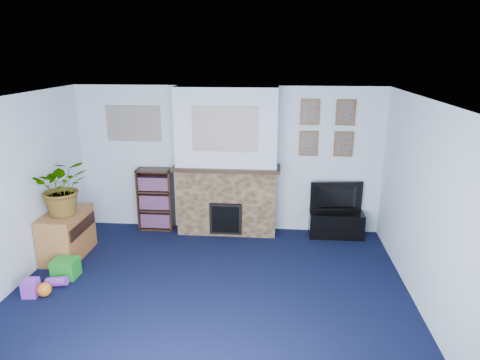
# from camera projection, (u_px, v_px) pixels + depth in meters

# --- Properties ---
(floor) EXTENTS (5.00, 4.50, 0.01)m
(floor) POSITION_uv_depth(u_px,v_px,m) (208.00, 299.00, 5.24)
(floor) COLOR black
(floor) RESTS_ON ground
(ceiling) EXTENTS (5.00, 4.50, 0.01)m
(ceiling) POSITION_uv_depth(u_px,v_px,m) (203.00, 101.00, 4.55)
(ceiling) COLOR white
(ceiling) RESTS_ON wall_back
(wall_back) EXTENTS (5.00, 0.04, 2.40)m
(wall_back) POSITION_uv_depth(u_px,v_px,m) (228.00, 160.00, 7.04)
(wall_back) COLOR silver
(wall_back) RESTS_ON ground
(wall_front) EXTENTS (5.00, 0.04, 2.40)m
(wall_front) POSITION_uv_depth(u_px,v_px,m) (149.00, 328.00, 2.75)
(wall_front) COLOR silver
(wall_front) RESTS_ON ground
(wall_right) EXTENTS (0.04, 4.50, 2.40)m
(wall_right) POSITION_uv_depth(u_px,v_px,m) (431.00, 214.00, 4.69)
(wall_right) COLOR silver
(wall_right) RESTS_ON ground
(chimney_breast) EXTENTS (1.72, 0.50, 2.40)m
(chimney_breast) POSITION_uv_depth(u_px,v_px,m) (227.00, 164.00, 6.85)
(chimney_breast) COLOR brown
(chimney_breast) RESTS_ON ground
(collage_main) EXTENTS (1.00, 0.03, 0.68)m
(collage_main) POSITION_uv_depth(u_px,v_px,m) (225.00, 129.00, 6.48)
(collage_main) COLOR gray
(collage_main) RESTS_ON chimney_breast
(collage_left) EXTENTS (0.90, 0.03, 0.58)m
(collage_left) POSITION_uv_depth(u_px,v_px,m) (134.00, 124.00, 6.99)
(collage_left) COLOR gray
(collage_left) RESTS_ON wall_back
(portrait_tl) EXTENTS (0.30, 0.03, 0.40)m
(portrait_tl) POSITION_uv_depth(u_px,v_px,m) (310.00, 112.00, 6.69)
(portrait_tl) COLOR brown
(portrait_tl) RESTS_ON wall_back
(portrait_tr) EXTENTS (0.30, 0.03, 0.40)m
(portrait_tr) POSITION_uv_depth(u_px,v_px,m) (346.00, 113.00, 6.64)
(portrait_tr) COLOR brown
(portrait_tr) RESTS_ON wall_back
(portrait_bl) EXTENTS (0.30, 0.03, 0.40)m
(portrait_bl) POSITION_uv_depth(u_px,v_px,m) (309.00, 143.00, 6.83)
(portrait_bl) COLOR brown
(portrait_bl) RESTS_ON wall_back
(portrait_br) EXTENTS (0.30, 0.03, 0.40)m
(portrait_br) POSITION_uv_depth(u_px,v_px,m) (343.00, 144.00, 6.78)
(portrait_br) COLOR brown
(portrait_br) RESTS_ON wall_back
(tv_stand) EXTENTS (0.87, 0.37, 0.41)m
(tv_stand) POSITION_uv_depth(u_px,v_px,m) (336.00, 223.00, 6.97)
(tv_stand) COLOR black
(tv_stand) RESTS_ON ground
(television) EXTENTS (0.86, 0.22, 0.49)m
(television) POSITION_uv_depth(u_px,v_px,m) (338.00, 198.00, 6.86)
(television) COLOR black
(television) RESTS_ON tv_stand
(bookshelf) EXTENTS (0.58, 0.28, 1.05)m
(bookshelf) POSITION_uv_depth(u_px,v_px,m) (156.00, 200.00, 7.21)
(bookshelf) COLOR black
(bookshelf) RESTS_ON ground
(sideboard) EXTENTS (0.49, 0.88, 0.68)m
(sideboard) POSITION_uv_depth(u_px,v_px,m) (67.00, 234.00, 6.26)
(sideboard) COLOR #9C6132
(sideboard) RESTS_ON ground
(potted_plant) EXTENTS (0.93, 0.89, 0.81)m
(potted_plant) POSITION_uv_depth(u_px,v_px,m) (63.00, 187.00, 5.99)
(potted_plant) COLOR #26661E
(potted_plant) RESTS_ON sideboard
(mantel_clock) EXTENTS (0.11, 0.06, 0.15)m
(mantel_clock) POSITION_uv_depth(u_px,v_px,m) (222.00, 162.00, 6.80)
(mantel_clock) COLOR gold
(mantel_clock) RESTS_ON chimney_breast
(mantel_candle) EXTENTS (0.05, 0.05, 0.16)m
(mantel_candle) POSITION_uv_depth(u_px,v_px,m) (245.00, 162.00, 6.77)
(mantel_candle) COLOR #B2BFC6
(mantel_candle) RESTS_ON chimney_breast
(mantel_teddy) EXTENTS (0.12, 0.12, 0.12)m
(mantel_teddy) POSITION_uv_depth(u_px,v_px,m) (195.00, 162.00, 6.84)
(mantel_teddy) COLOR slate
(mantel_teddy) RESTS_ON chimney_breast
(mantel_can) EXTENTS (0.06, 0.06, 0.11)m
(mantel_can) POSITION_uv_depth(u_px,v_px,m) (271.00, 164.00, 6.74)
(mantel_can) COLOR purple
(mantel_can) RESTS_ON chimney_breast
(green_crate) EXTENTS (0.33, 0.26, 0.26)m
(green_crate) POSITION_uv_depth(u_px,v_px,m) (66.00, 267.00, 5.72)
(green_crate) COLOR #198C26
(green_crate) RESTS_ON ground
(toy_ball) EXTENTS (0.17, 0.17, 0.17)m
(toy_ball) POSITION_uv_depth(u_px,v_px,m) (44.00, 289.00, 5.28)
(toy_ball) COLOR orange
(toy_ball) RESTS_ON ground
(toy_block) EXTENTS (0.19, 0.19, 0.22)m
(toy_block) POSITION_uv_depth(u_px,v_px,m) (31.00, 288.00, 5.28)
(toy_block) COLOR purple
(toy_block) RESTS_ON ground
(toy_tube) EXTENTS (0.28, 0.12, 0.16)m
(toy_tube) POSITION_uv_depth(u_px,v_px,m) (57.00, 282.00, 5.50)
(toy_tube) COLOR purple
(toy_tube) RESTS_ON ground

